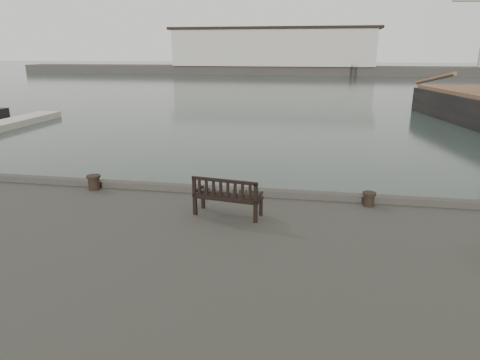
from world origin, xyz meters
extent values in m
plane|color=black|center=(0.00, 0.00, 0.00)|extent=(400.00, 400.00, 0.00)
cube|color=#383530|center=(0.00, 92.00, 1.00)|extent=(140.00, 8.00, 2.00)
cube|color=#99968E|center=(-8.00, 92.00, 6.00)|extent=(46.00, 9.00, 8.00)
cube|color=black|center=(-8.00, 92.00, 10.30)|extent=(48.00, 9.50, 0.60)
cube|color=black|center=(0.79, -1.84, 2.03)|extent=(1.79, 0.85, 0.04)
cube|color=black|center=(0.75, -2.09, 2.29)|extent=(1.71, 0.33, 0.52)
cube|color=black|center=(0.79, -1.84, 1.80)|extent=(1.67, 0.75, 0.47)
cylinder|color=black|center=(-3.63, -0.50, 1.78)|extent=(0.51, 0.51, 0.44)
cylinder|color=black|center=(4.42, -0.50, 1.75)|extent=(0.44, 0.44, 0.38)
camera|label=1|loc=(2.90, -11.86, 5.63)|focal=32.00mm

